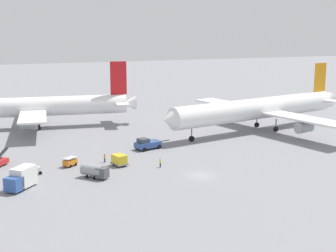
{
  "coord_description": "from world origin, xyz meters",
  "views": [
    {
      "loc": [
        -37.03,
        -72.79,
        25.46
      ],
      "look_at": [
        4.38,
        25.09,
        4.0
      ],
      "focal_mm": 51.28,
      "sensor_mm": 36.0,
      "label": 1
    }
  ],
  "objects_px": {
    "gse_fuel_bowser_stubby": "(95,171)",
    "airliner_being_pushed": "(258,109)",
    "gse_catering_truck_tall": "(21,178)",
    "ground_crew_ramp_agent_by_cones": "(160,163)",
    "gse_baggage_cart_trailing": "(70,162)",
    "airliner_at_gate_left": "(25,107)",
    "gse_container_dolly_flat": "(119,160)",
    "pushback_tug": "(147,144)",
    "gse_gpu_cart_small": "(35,170)",
    "ground_crew_wing_walker_right": "(105,158)"
  },
  "relations": [
    {
      "from": "gse_fuel_bowser_stubby",
      "to": "airliner_being_pushed",
      "type": "bearing_deg",
      "value": 25.21
    },
    {
      "from": "gse_catering_truck_tall",
      "to": "ground_crew_ramp_agent_by_cones",
      "type": "height_order",
      "value": "gse_catering_truck_tall"
    },
    {
      "from": "gse_baggage_cart_trailing",
      "to": "airliner_at_gate_left",
      "type": "bearing_deg",
      "value": 94.79
    },
    {
      "from": "gse_fuel_bowser_stubby",
      "to": "gse_container_dolly_flat",
      "type": "distance_m",
      "value": 8.46
    },
    {
      "from": "gse_baggage_cart_trailing",
      "to": "gse_catering_truck_tall",
      "type": "height_order",
      "value": "gse_catering_truck_tall"
    },
    {
      "from": "airliner_at_gate_left",
      "to": "pushback_tug",
      "type": "bearing_deg",
      "value": -57.16
    },
    {
      "from": "gse_gpu_cart_small",
      "to": "ground_crew_ramp_agent_by_cones",
      "type": "xyz_separation_m",
      "value": [
        22.43,
        -4.43,
        0.08
      ]
    },
    {
      "from": "gse_gpu_cart_small",
      "to": "gse_container_dolly_flat",
      "type": "height_order",
      "value": "gse_container_dolly_flat"
    },
    {
      "from": "airliner_being_pushed",
      "to": "gse_container_dolly_flat",
      "type": "xyz_separation_m",
      "value": [
        -42.09,
        -16.92,
        -4.5
      ]
    },
    {
      "from": "airliner_at_gate_left",
      "to": "ground_crew_ramp_agent_by_cones",
      "type": "xyz_separation_m",
      "value": [
        18.84,
        -47.26,
        -4.67
      ]
    },
    {
      "from": "gse_baggage_cart_trailing",
      "to": "gse_container_dolly_flat",
      "type": "relative_size",
      "value": 0.86
    },
    {
      "from": "airliner_being_pushed",
      "to": "ground_crew_ramp_agent_by_cones",
      "type": "xyz_separation_m",
      "value": [
        -35.28,
        -20.91,
        -4.8
      ]
    },
    {
      "from": "airliner_at_gate_left",
      "to": "gse_container_dolly_flat",
      "type": "relative_size",
      "value": 16.37
    },
    {
      "from": "airliner_at_gate_left",
      "to": "gse_baggage_cart_trailing",
      "type": "xyz_separation_m",
      "value": [
        3.35,
        -39.95,
        -4.68
      ]
    },
    {
      "from": "ground_crew_wing_walker_right",
      "to": "gse_container_dolly_flat",
      "type": "bearing_deg",
      "value": -60.95
    },
    {
      "from": "pushback_tug",
      "to": "gse_baggage_cart_trailing",
      "type": "bearing_deg",
      "value": -159.71
    },
    {
      "from": "airliner_being_pushed",
      "to": "gse_gpu_cart_small",
      "type": "xyz_separation_m",
      "value": [
        -57.71,
        -16.48,
        -4.88
      ]
    },
    {
      "from": "pushback_tug",
      "to": "gse_gpu_cart_small",
      "type": "xyz_separation_m",
      "value": [
        -25.05,
        -9.58,
        -0.4
      ]
    },
    {
      "from": "pushback_tug",
      "to": "gse_container_dolly_flat",
      "type": "height_order",
      "value": "pushback_tug"
    },
    {
      "from": "gse_gpu_cart_small",
      "to": "pushback_tug",
      "type": "bearing_deg",
      "value": 20.93
    },
    {
      "from": "pushback_tug",
      "to": "ground_crew_ramp_agent_by_cones",
      "type": "distance_m",
      "value": 14.25
    },
    {
      "from": "airliner_at_gate_left",
      "to": "gse_catering_truck_tall",
      "type": "distance_m",
      "value": 50.47
    },
    {
      "from": "airliner_at_gate_left",
      "to": "gse_fuel_bowser_stubby",
      "type": "distance_m",
      "value": 49.6
    },
    {
      "from": "gse_fuel_bowser_stubby",
      "to": "gse_container_dolly_flat",
      "type": "bearing_deg",
      "value": 43.24
    },
    {
      "from": "airliner_at_gate_left",
      "to": "pushback_tug",
      "type": "xyz_separation_m",
      "value": [
        21.46,
        -33.26,
        -4.35
      ]
    },
    {
      "from": "gse_fuel_bowser_stubby",
      "to": "ground_crew_ramp_agent_by_cones",
      "type": "xyz_separation_m",
      "value": [
        12.97,
        1.81,
        -0.46
      ]
    },
    {
      "from": "gse_container_dolly_flat",
      "to": "pushback_tug",
      "type": "bearing_deg",
      "value": 46.75
    },
    {
      "from": "gse_gpu_cart_small",
      "to": "gse_catering_truck_tall",
      "type": "bearing_deg",
      "value": -112.95
    },
    {
      "from": "airliner_being_pushed",
      "to": "gse_container_dolly_flat",
      "type": "relative_size",
      "value": 15.61
    },
    {
      "from": "gse_fuel_bowser_stubby",
      "to": "gse_gpu_cart_small",
      "type": "relative_size",
      "value": 1.94
    },
    {
      "from": "pushback_tug",
      "to": "gse_baggage_cart_trailing",
      "type": "height_order",
      "value": "pushback_tug"
    },
    {
      "from": "airliner_at_gate_left",
      "to": "gse_gpu_cart_small",
      "type": "height_order",
      "value": "airliner_at_gate_left"
    },
    {
      "from": "airliner_at_gate_left",
      "to": "gse_gpu_cart_small",
      "type": "relative_size",
      "value": 23.54
    },
    {
      "from": "gse_fuel_bowser_stubby",
      "to": "gse_baggage_cart_trailing",
      "type": "bearing_deg",
      "value": 105.48
    },
    {
      "from": "gse_catering_truck_tall",
      "to": "airliner_at_gate_left",
      "type": "bearing_deg",
      "value": 82.49
    },
    {
      "from": "gse_container_dolly_flat",
      "to": "gse_catering_truck_tall",
      "type": "bearing_deg",
      "value": -160.43
    },
    {
      "from": "airliner_at_gate_left",
      "to": "ground_crew_wing_walker_right",
      "type": "xyz_separation_m",
      "value": [
        10.14,
        -39.85,
        -4.69
      ]
    },
    {
      "from": "gse_fuel_bowser_stubby",
      "to": "gse_container_dolly_flat",
      "type": "relative_size",
      "value": 1.35
    },
    {
      "from": "gse_catering_truck_tall",
      "to": "ground_crew_ramp_agent_by_cones",
      "type": "bearing_deg",
      "value": 5.91
    },
    {
      "from": "gse_baggage_cart_trailing",
      "to": "ground_crew_ramp_agent_by_cones",
      "type": "bearing_deg",
      "value": -25.25
    },
    {
      "from": "pushback_tug",
      "to": "ground_crew_wing_walker_right",
      "type": "height_order",
      "value": "pushback_tug"
    },
    {
      "from": "ground_crew_ramp_agent_by_cones",
      "to": "pushback_tug",
      "type": "bearing_deg",
      "value": 79.4
    },
    {
      "from": "gse_baggage_cart_trailing",
      "to": "gse_container_dolly_flat",
      "type": "height_order",
      "value": "gse_container_dolly_flat"
    },
    {
      "from": "gse_container_dolly_flat",
      "to": "gse_baggage_cart_trailing",
      "type": "bearing_deg",
      "value": 159.09
    },
    {
      "from": "airliner_at_gate_left",
      "to": "pushback_tug",
      "type": "distance_m",
      "value": 39.82
    },
    {
      "from": "gse_baggage_cart_trailing",
      "to": "pushback_tug",
      "type": "bearing_deg",
      "value": 20.29
    },
    {
      "from": "airliner_at_gate_left",
      "to": "airliner_being_pushed",
      "type": "distance_m",
      "value": 60.2
    },
    {
      "from": "gse_container_dolly_flat",
      "to": "ground_crew_ramp_agent_by_cones",
      "type": "height_order",
      "value": "gse_container_dolly_flat"
    },
    {
      "from": "gse_fuel_bowser_stubby",
      "to": "gse_gpu_cart_small",
      "type": "xyz_separation_m",
      "value": [
        -9.46,
        6.24,
        -0.54
      ]
    },
    {
      "from": "gse_fuel_bowser_stubby",
      "to": "ground_crew_wing_walker_right",
      "type": "xyz_separation_m",
      "value": [
        4.26,
        9.22,
        -0.47
      ]
    }
  ]
}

